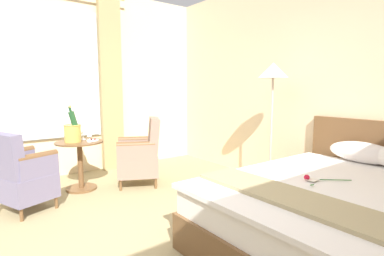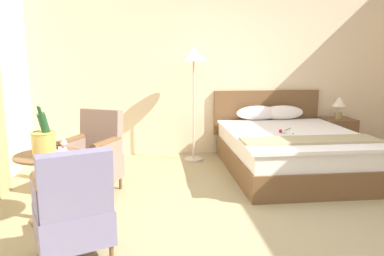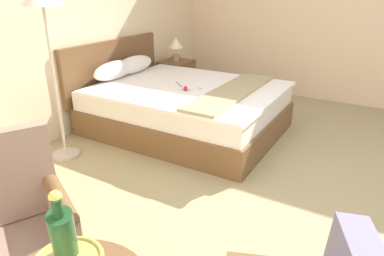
{
  "view_description": "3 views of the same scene",
  "coord_description": "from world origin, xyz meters",
  "views": [
    {
      "loc": [
        2.01,
        -0.91,
        1.37
      ],
      "look_at": [
        -0.51,
        1.0,
        0.95
      ],
      "focal_mm": 28.0,
      "sensor_mm": 36.0,
      "label": 1
    },
    {
      "loc": [
        -1.1,
        -3.26,
        1.58
      ],
      "look_at": [
        -0.64,
        0.87,
        0.77
      ],
      "focal_mm": 35.0,
      "sensor_mm": 36.0,
      "label": 2
    },
    {
      "loc": [
        -2.59,
        -0.55,
        1.68
      ],
      "look_at": [
        -0.45,
        0.71,
        0.64
      ],
      "focal_mm": 32.0,
      "sensor_mm": 36.0,
      "label": 3
    }
  ],
  "objects": [
    {
      "name": "nightstand",
      "position": [
        1.9,
        2.39,
        0.29
      ],
      "size": [
        0.52,
        0.44,
        0.58
      ],
      "color": "brown",
      "rests_on": "ground"
    },
    {
      "name": "bed",
      "position": [
        0.79,
        1.6,
        0.32
      ],
      "size": [
        1.74,
        2.28,
        1.03
      ],
      "color": "brown",
      "rests_on": "ground"
    },
    {
      "name": "wine_glass_near_bucket",
      "position": [
        -1.95,
        0.37,
        0.77
      ],
      "size": [
        0.07,
        0.07,
        0.15
      ],
      "color": "white",
      "rests_on": "side_table_round"
    },
    {
      "name": "floor_lamp_brass",
      "position": [
        -0.46,
        2.27,
        1.46
      ],
      "size": [
        0.39,
        0.39,
        1.7
      ],
      "color": "#C0B2A3",
      "rests_on": "ground"
    },
    {
      "name": "armchair_by_window",
      "position": [
        -1.78,
        1.04,
        0.43
      ],
      "size": [
        0.74,
        0.76,
        0.96
      ],
      "color": "brown",
      "rests_on": "ground"
    },
    {
      "name": "armchair_facing_bed",
      "position": [
        -1.71,
        -0.47,
        0.42
      ],
      "size": [
        0.69,
        0.67,
        0.91
      ],
      "color": "brown",
      "rests_on": "ground"
    },
    {
      "name": "snack_plate",
      "position": [
        -2.02,
        0.44,
        0.67
      ],
      "size": [
        0.16,
        0.16,
        0.04
      ],
      "color": "white",
      "rests_on": "side_table_round"
    },
    {
      "name": "side_table_round",
      "position": [
        -2.07,
        0.27,
        0.39
      ],
      "size": [
        0.62,
        0.62,
        0.67
      ],
      "color": "brown",
      "rests_on": "ground"
    },
    {
      "name": "bedside_lamp",
      "position": [
        1.9,
        2.39,
        0.83
      ],
      "size": [
        0.23,
        0.23,
        0.36
      ],
      "color": "olive",
      "rests_on": "nightstand"
    },
    {
      "name": "ground_plane",
      "position": [
        0.0,
        0.0,
        0.0
      ],
      "size": [
        7.38,
        7.38,
        0.0
      ],
      "primitive_type": "plane",
      "color": "tan"
    },
    {
      "name": "champagne_bucket",
      "position": [
        -2.08,
        0.2,
        0.81
      ],
      "size": [
        0.22,
        0.22,
        0.49
      ],
      "color": "gold",
      "rests_on": "side_table_round"
    },
    {
      "name": "wine_glass_near_edge",
      "position": [
        -2.2,
        0.37,
        0.77
      ],
      "size": [
        0.07,
        0.07,
        0.15
      ],
      "color": "white",
      "rests_on": "side_table_round"
    },
    {
      "name": "wall_headboard_side",
      "position": [
        0.0,
        2.76,
        1.48
      ],
      "size": [
        6.0,
        0.12,
        2.96
      ],
      "color": "beige",
      "rests_on": "ground"
    }
  ]
}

